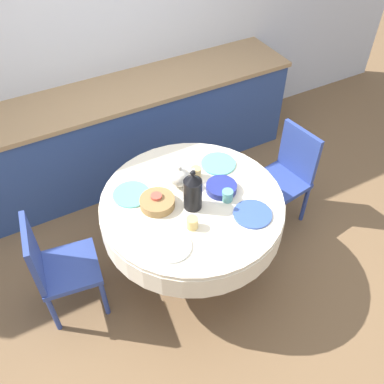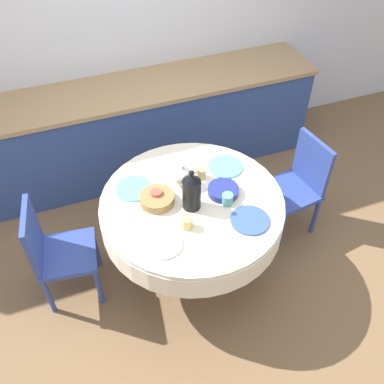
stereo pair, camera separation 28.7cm
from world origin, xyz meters
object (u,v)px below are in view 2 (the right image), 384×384
object	(u,v)px
teapot	(183,176)
coffee_carafe	(192,191)
chair_left	(298,183)
chair_right	(55,250)

from	to	relation	value
teapot	coffee_carafe	bearing A→B (deg)	-94.30
coffee_carafe	chair_left	bearing A→B (deg)	10.85
chair_left	teapot	xyz separation A→B (m)	(-0.98, 0.03, 0.36)
chair_left	coffee_carafe	size ratio (longest dim) A/B	2.72
chair_right	coffee_carafe	size ratio (longest dim) A/B	2.72
coffee_carafe	teapot	size ratio (longest dim) A/B	1.63
coffee_carafe	teapot	bearing A→B (deg)	85.70
chair_left	coffee_carafe	distance (m)	1.09
chair_left	coffee_carafe	bearing A→B (deg)	92.63
chair_left	chair_right	xyz separation A→B (m)	(-1.94, -0.00, 0.00)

